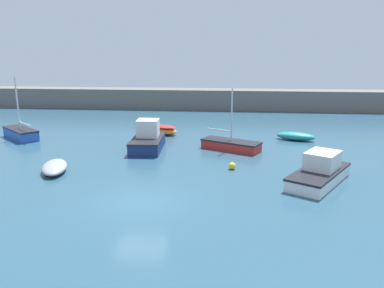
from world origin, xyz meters
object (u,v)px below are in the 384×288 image
rowboat_white_midwater (55,167)px  motorboat_grey_hull (320,172)px  rowboat_blue_near (296,136)px  mooring_buoy_yellow (232,166)px  sailboat_twin_hulled (21,133)px  sailboat_short_mast (231,145)px  rowboat_with_red_cover (162,130)px  motorboat_with_cabin (148,139)px

rowboat_white_midwater → motorboat_grey_hull: size_ratio=0.65×
motorboat_grey_hull → rowboat_blue_near: (0.40, 10.38, -0.29)m
rowboat_blue_near → mooring_buoy_yellow: rowboat_blue_near is taller
sailboat_twin_hulled → rowboat_white_midwater: bearing=170.0°
motorboat_grey_hull → sailboat_twin_hulled: sailboat_twin_hulled is taller
sailboat_short_mast → rowboat_blue_near: sailboat_short_mast is taller
rowboat_blue_near → motorboat_grey_hull: bearing=-74.4°
rowboat_with_red_cover → motorboat_with_cabin: motorboat_with_cabin is taller
rowboat_blue_near → sailboat_twin_hulled: size_ratio=0.66×
sailboat_short_mast → motorboat_with_cabin: size_ratio=0.98×
rowboat_blue_near → mooring_buoy_yellow: bearing=-103.7°
rowboat_white_midwater → sailboat_twin_hulled: sailboat_twin_hulled is taller
sailboat_short_mast → mooring_buoy_yellow: sailboat_short_mast is taller
sailboat_short_mast → rowboat_blue_near: bearing=61.3°
sailboat_twin_hulled → mooring_buoy_yellow: 18.82m
rowboat_white_midwater → rowboat_with_red_cover: size_ratio=1.12×
motorboat_grey_hull → mooring_buoy_yellow: (-4.81, 1.87, -0.40)m
motorboat_grey_hull → sailboat_short_mast: 8.29m
sailboat_twin_hulled → mooring_buoy_yellow: (17.57, -6.75, -0.25)m
rowboat_with_red_cover → mooring_buoy_yellow: 11.36m
rowboat_white_midwater → rowboat_blue_near: rowboat_blue_near is taller
sailboat_short_mast → motorboat_with_cabin: bearing=-149.4°
motorboat_grey_hull → rowboat_with_red_cover: bearing=-104.6°
rowboat_white_midwater → motorboat_grey_hull: 15.50m
sailboat_short_mast → mooring_buoy_yellow: (0.08, -4.81, -0.16)m
motorboat_grey_hull → sailboat_twin_hulled: (-22.38, 8.62, -0.14)m
mooring_buoy_yellow → motorboat_grey_hull: bearing=-21.2°
rowboat_blue_near → sailboat_twin_hulled: bearing=-157.8°
rowboat_white_midwater → sailboat_short_mast: 12.35m
rowboat_white_midwater → motorboat_with_cabin: 7.40m
rowboat_white_midwater → motorboat_with_cabin: size_ratio=0.75×
motorboat_with_cabin → mooring_buoy_yellow: motorboat_with_cabin is taller
rowboat_blue_near → rowboat_with_red_cover: rowboat_with_red_cover is taller
rowboat_white_midwater → sailboat_short_mast: sailboat_short_mast is taller
rowboat_white_midwater → sailboat_twin_hulled: (-6.89, 8.28, 0.19)m
motorboat_grey_hull → motorboat_with_cabin: size_ratio=1.15×
motorboat_with_cabin → mooring_buoy_yellow: bearing=52.0°
sailboat_short_mast → motorboat_grey_hull: bearing=-27.3°
motorboat_grey_hull → motorboat_with_cabin: motorboat_with_cabin is taller
sailboat_short_mast → motorboat_with_cabin: sailboat_short_mast is taller
sailboat_short_mast → rowboat_with_red_cover: size_ratio=1.46×
rowboat_blue_near → rowboat_white_midwater: bearing=-129.9°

